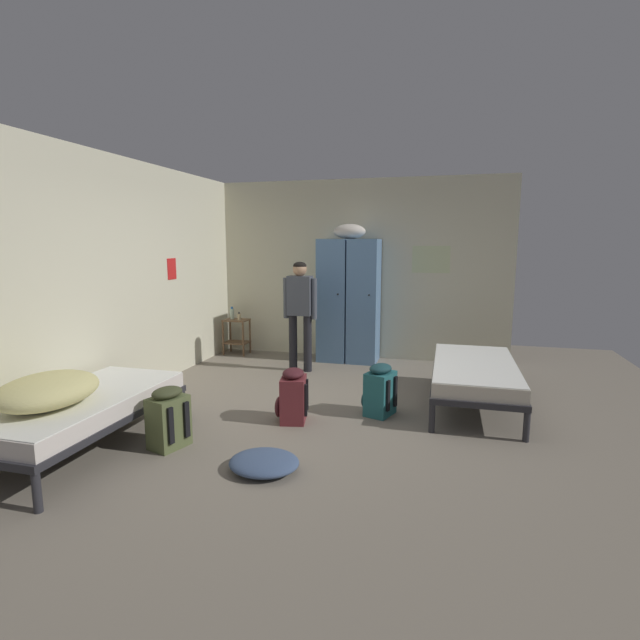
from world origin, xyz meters
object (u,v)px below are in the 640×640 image
object	(u,v)px
lotion_bottle	(239,317)
backpack_teal	(379,391)
bed_right	(474,372)
clothes_pile_denim	(264,463)
backpack_maroon	(292,396)
bed_left_front	(82,408)
backpack_olive	(168,419)
water_bottle	(232,314)
person_traveler	(300,306)
bedding_heap	(48,390)
locker_bank	(349,298)
shelf_unit	(237,333)

from	to	relation	value
lotion_bottle	backpack_teal	size ratio (longest dim) A/B	0.23
bed_right	clothes_pile_denim	distance (m)	2.68
backpack_teal	backpack_maroon	xyz separation A→B (m)	(-0.82, -0.42, 0.00)
bed_left_front	backpack_olive	bearing A→B (deg)	19.30
bed_right	backpack_olive	xyz separation A→B (m)	(-2.67, -1.85, -0.12)
water_bottle	person_traveler	bearing A→B (deg)	-27.99
bedding_heap	backpack_teal	distance (m)	3.06
locker_bank	bed_right	bearing A→B (deg)	-43.36
locker_bank	bedding_heap	bearing A→B (deg)	-112.06
shelf_unit	backpack_teal	bearing A→B (deg)	-39.65
backpack_maroon	bed_left_front	bearing A→B (deg)	-144.49
bedding_heap	person_traveler	xyz separation A→B (m)	(1.11, 3.28, 0.31)
bedding_heap	backpack_olive	bearing A→B (deg)	35.94
bedding_heap	clothes_pile_denim	xyz separation A→B (m)	(1.72, 0.33, -0.56)
backpack_olive	bed_left_front	bearing A→B (deg)	-160.70
lotion_bottle	backpack_olive	size ratio (longest dim) A/B	0.23
bed_left_front	locker_bank	bearing A→B (deg)	67.06
shelf_unit	backpack_olive	distance (m)	3.59
water_bottle	backpack_teal	xyz separation A→B (m)	(2.71, -2.20, -0.40)
clothes_pile_denim	backpack_teal	bearing A→B (deg)	64.53
bedding_heap	backpack_olive	size ratio (longest dim) A/B	1.57
backpack_teal	locker_bank	bearing A→B (deg)	109.46
backpack_maroon	locker_bank	bearing A→B (deg)	89.25
person_traveler	lotion_bottle	world-z (taller)	person_traveler
backpack_olive	clothes_pile_denim	size ratio (longest dim) A/B	0.97
bedding_heap	water_bottle	world-z (taller)	water_bottle
locker_bank	backpack_teal	size ratio (longest dim) A/B	3.76
shelf_unit	person_traveler	xyz separation A→B (m)	(1.31, -0.72, 0.58)
bed_right	backpack_olive	world-z (taller)	backpack_olive
backpack_maroon	water_bottle	bearing A→B (deg)	125.79
locker_bank	bed_left_front	world-z (taller)	locker_bank
backpack_maroon	bed_right	bearing A→B (deg)	28.65
bedding_heap	lotion_bottle	size ratio (longest dim) A/B	6.79
bed_right	bedding_heap	distance (m)	4.17
bedding_heap	person_traveler	distance (m)	3.48
person_traveler	lotion_bottle	distance (m)	1.44
backpack_olive	backpack_teal	distance (m)	2.13
water_bottle	backpack_maroon	xyz separation A→B (m)	(1.89, -2.62, -0.40)
bed_left_front	lotion_bottle	bearing A→B (deg)	92.81
water_bottle	backpack_olive	distance (m)	3.65
shelf_unit	clothes_pile_denim	bearing A→B (deg)	-62.39
bed_right	backpack_olive	bearing A→B (deg)	-145.24
water_bottle	lotion_bottle	world-z (taller)	water_bottle
locker_bank	bed_right	world-z (taller)	locker_bank
bedding_heap	backpack_maroon	xyz separation A→B (m)	(1.61, 1.40, -0.36)
bedding_heap	water_bottle	xyz separation A→B (m)	(-0.28, 4.02, 0.04)
backpack_olive	clothes_pile_denim	world-z (taller)	backpack_olive
bed_right	backpack_teal	bearing A→B (deg)	-149.92
shelf_unit	clothes_pile_denim	world-z (taller)	shelf_unit
bed_right	bedding_heap	size ratio (longest dim) A/B	2.20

